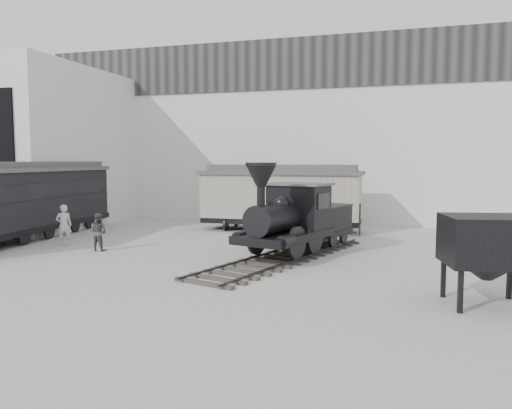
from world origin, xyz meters
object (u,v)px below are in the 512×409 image
(locomotive, at_px, (294,223))
(boxcar, at_px, (281,196))
(visitor_a, at_px, (64,225))
(passenger_coach, at_px, (23,200))
(visitor_b, at_px, (98,232))
(coal_hopper, at_px, (488,247))

(locomotive, bearing_deg, boxcar, 124.84)
(visitor_a, bearing_deg, passenger_coach, -55.64)
(boxcar, distance_m, visitor_a, 11.04)
(locomotive, xyz_separation_m, visitor_b, (-8.14, -1.16, -0.54))
(passenger_coach, distance_m, coal_hopper, 20.32)
(boxcar, distance_m, passenger_coach, 12.84)
(passenger_coach, xyz_separation_m, visitor_a, (2.98, -0.97, -0.98))
(locomotive, relative_size, boxcar, 1.19)
(locomotive, height_order, boxcar, locomotive)
(passenger_coach, height_order, visitor_a, passenger_coach)
(locomotive, bearing_deg, passenger_coach, -164.57)
(boxcar, height_order, passenger_coach, boxcar)
(visitor_a, bearing_deg, visitor_b, 126.70)
(locomotive, relative_size, visitor_b, 6.57)
(visitor_a, relative_size, coal_hopper, 0.75)
(visitor_b, distance_m, coal_hopper, 14.96)
(visitor_b, bearing_deg, locomotive, -170.05)
(passenger_coach, relative_size, visitor_a, 7.08)
(boxcar, bearing_deg, visitor_b, -127.19)
(passenger_coach, bearing_deg, visitor_a, -22.80)
(locomotive, relative_size, coal_hopper, 4.24)
(boxcar, height_order, visitor_b, boxcar)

